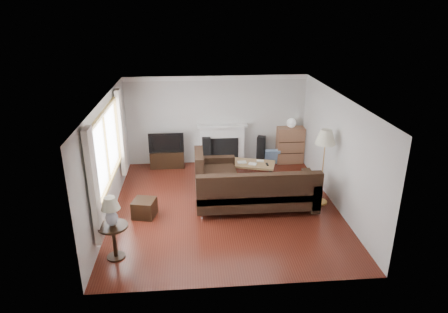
{
  "coord_description": "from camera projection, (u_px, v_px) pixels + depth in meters",
  "views": [
    {
      "loc": [
        -0.72,
        -8.03,
        4.33
      ],
      "look_at": [
        0.0,
        0.3,
        1.1
      ],
      "focal_mm": 32.0,
      "sensor_mm": 36.0,
      "label": 1
    }
  ],
  "objects": [
    {
      "name": "sectional_sofa",
      "position": [
        256.0,
        189.0,
        8.85
      ],
      "size": [
        2.9,
        2.12,
        0.94
      ],
      "primitive_type": "cube",
      "color": "black",
      "rests_on": "ground"
    },
    {
      "name": "fireplace",
      "position": [
        222.0,
        144.0,
        11.34
      ],
      "size": [
        1.4,
        0.26,
        1.15
      ],
      "primitive_type": "cube",
      "color": "white",
      "rests_on": "room"
    },
    {
      "name": "coffee_table",
      "position": [
        252.0,
        171.0,
        10.43
      ],
      "size": [
        1.28,
        0.93,
        0.45
      ],
      "primitive_type": "cube",
      "rotation": [
        0.0,
        0.0,
        -0.29
      ],
      "color": "#977448",
      "rests_on": "ground"
    },
    {
      "name": "curtain_far",
      "position": [
        121.0,
        133.0,
        9.61
      ],
      "size": [
        0.1,
        0.35,
        2.1
      ],
      "primitive_type": "cube",
      "color": "silver",
      "rests_on": "room"
    },
    {
      "name": "bookshelf",
      "position": [
        290.0,
        145.0,
        11.41
      ],
      "size": [
        0.76,
        0.36,
        1.05
      ],
      "primitive_type": "cube",
      "color": "#8E5E42",
      "rests_on": "ground"
    },
    {
      "name": "table_lamp",
      "position": [
        111.0,
        212.0,
        6.93
      ],
      "size": [
        0.34,
        0.34,
        0.54
      ],
      "primitive_type": "cube",
      "color": "silver",
      "rests_on": "side_table"
    },
    {
      "name": "speaker_right",
      "position": [
        261.0,
        150.0,
        11.41
      ],
      "size": [
        0.29,
        0.32,
        0.79
      ],
      "primitive_type": "cube",
      "rotation": [
        0.0,
        0.0,
        -0.33
      ],
      "color": "black",
      "rests_on": "ground"
    },
    {
      "name": "globe_lamp",
      "position": [
        291.0,
        123.0,
        11.17
      ],
      "size": [
        0.26,
        0.26,
        0.26
      ],
      "primitive_type": "sphere",
      "color": "white",
      "rests_on": "bookshelf"
    },
    {
      "name": "speaker_left",
      "position": [
        206.0,
        151.0,
        11.28
      ],
      "size": [
        0.24,
        0.29,
        0.83
      ],
      "primitive_type": "cube",
      "rotation": [
        0.0,
        0.0,
        0.05
      ],
      "color": "black",
      "rests_on": "ground"
    },
    {
      "name": "floor_lamp",
      "position": [
        323.0,
        167.0,
        8.94
      ],
      "size": [
        0.54,
        0.54,
        1.76
      ],
      "primitive_type": "cube",
      "rotation": [
        0.0,
        0.0,
        -0.2
      ],
      "color": "#CB9346",
      "rests_on": "ground"
    },
    {
      "name": "room",
      "position": [
        225.0,
        155.0,
        8.63
      ],
      "size": [
        5.1,
        5.6,
        2.54
      ],
      "color": "#4F1B11",
      "rests_on": "ground"
    },
    {
      "name": "footstool",
      "position": [
        144.0,
        208.0,
        8.6
      ],
      "size": [
        0.55,
        0.55,
        0.39
      ],
      "primitive_type": "cube",
      "rotation": [
        0.0,
        0.0,
        -0.23
      ],
      "color": "black",
      "rests_on": "ground"
    },
    {
      "name": "side_table",
      "position": [
        114.0,
        242.0,
        7.15
      ],
      "size": [
        0.53,
        0.53,
        0.66
      ],
      "primitive_type": "cube",
      "color": "black",
      "rests_on": "ground"
    },
    {
      "name": "curtain_near",
      "position": [
        94.0,
        187.0,
        6.79
      ],
      "size": [
        0.1,
        0.35,
        2.1
      ],
      "primitive_type": "cube",
      "color": "silver",
      "rests_on": "room"
    },
    {
      "name": "television",
      "position": [
        166.0,
        142.0,
        11.02
      ],
      "size": [
        0.96,
        0.13,
        0.55
      ],
      "primitive_type": "imported",
      "color": "black",
      "rests_on": "tv_stand"
    },
    {
      "name": "window",
      "position": [
        107.0,
        148.0,
        8.14
      ],
      "size": [
        0.12,
        2.74,
        1.54
      ],
      "primitive_type": "cube",
      "color": "olive",
      "rests_on": "room"
    },
    {
      "name": "tv_stand",
      "position": [
        167.0,
        159.0,
        11.21
      ],
      "size": [
        0.93,
        0.42,
        0.47
      ],
      "primitive_type": "cube",
      "color": "black",
      "rests_on": "ground"
    }
  ]
}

